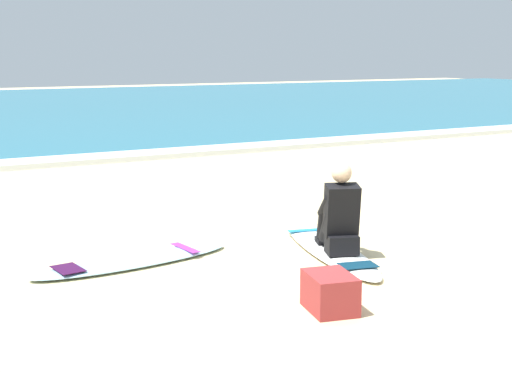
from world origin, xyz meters
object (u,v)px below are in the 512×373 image
Objects in this scene: surfboard_main at (329,248)px; surfer_seated at (340,217)px; beach_bag at (330,292)px; surfboard_spare_near at (133,260)px.

surfer_seated reaches higher than surfboard_main.
beach_bag is (-1.07, -1.55, 0.12)m from surfboard_main.
surfer_seated is (-0.04, -0.24, 0.40)m from surfboard_main.
surfboard_spare_near is (-1.98, 0.83, -0.40)m from surfer_seated.
surfer_seated is at bearing 51.76° from beach_bag.
surfer_seated reaches higher than surfboard_spare_near.
surfboard_spare_near is (-2.03, 0.59, 0.00)m from surfboard_main.
beach_bag reaches higher than surfboard_spare_near.
beach_bag reaches higher than surfboard_main.
surfboard_spare_near is at bearing 114.13° from beach_bag.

